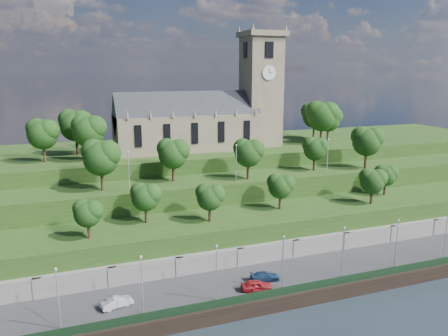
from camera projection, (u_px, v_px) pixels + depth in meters
name	position (u px, v px, depth m)	size (l,w,h in m)	color
ground	(302.00, 306.00, 61.78)	(320.00, 320.00, 0.00)	#1B252C
promenade	(283.00, 281.00, 67.06)	(160.00, 12.00, 2.00)	#2D2D30
quay_wall	(303.00, 300.00, 61.49)	(160.00, 0.50, 2.20)	black
fence	(301.00, 288.00, 61.76)	(160.00, 0.10, 1.20)	black
retaining_wall	(267.00, 257.00, 72.21)	(160.00, 2.10, 5.00)	slate
embankment_lower	(252.00, 235.00, 77.41)	(160.00, 12.00, 8.00)	#213E14
embankment_upper	(230.00, 207.00, 87.05)	(160.00, 10.00, 12.00)	#213E14
hilltop	(200.00, 176.00, 105.98)	(160.00, 32.00, 15.00)	#213E14
church	(208.00, 115.00, 99.23)	(38.60, 12.35, 27.60)	#70644E
trees_lower	(260.00, 189.00, 76.01)	(62.01, 8.55, 6.80)	#331F14
trees_upper	(242.00, 149.00, 84.28)	(61.30, 8.77, 9.10)	#331F14
trees_hilltop	(218.00, 121.00, 98.61)	(72.09, 16.23, 10.46)	#331F14
lamp_posts_promenade	(283.00, 258.00, 61.94)	(60.36, 0.36, 8.05)	#B2B2B7
lamp_posts_upper	(236.00, 160.00, 82.05)	(40.36, 0.36, 7.12)	#B2B2B7
car_left	(257.00, 285.00, 62.11)	(1.79, 4.44, 1.51)	maroon
car_middle	(117.00, 302.00, 57.77)	(1.48, 4.25, 1.40)	#AAACAF
car_right	(265.00, 276.00, 65.08)	(1.83, 4.50, 1.31)	navy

